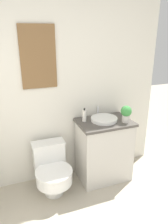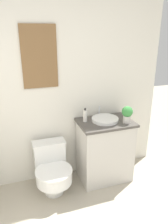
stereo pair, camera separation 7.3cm
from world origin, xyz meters
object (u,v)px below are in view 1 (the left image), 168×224
(sink, at_px, (104,119))
(soap_bottle, at_px, (84,116))
(potted_plant, at_px, (126,113))
(toilet, at_px, (52,169))

(sink, bearing_deg, soap_bottle, 165.50)
(soap_bottle, relative_size, potted_plant, 0.83)
(toilet, bearing_deg, soap_bottle, 14.48)
(toilet, distance_m, soap_bottle, 0.75)
(soap_bottle, bearing_deg, sink, -14.50)
(toilet, bearing_deg, potted_plant, -4.72)
(toilet, distance_m, sink, 0.88)
(sink, bearing_deg, toilet, -175.32)
(toilet, distance_m, potted_plant, 1.12)
(potted_plant, bearing_deg, toilet, 175.28)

